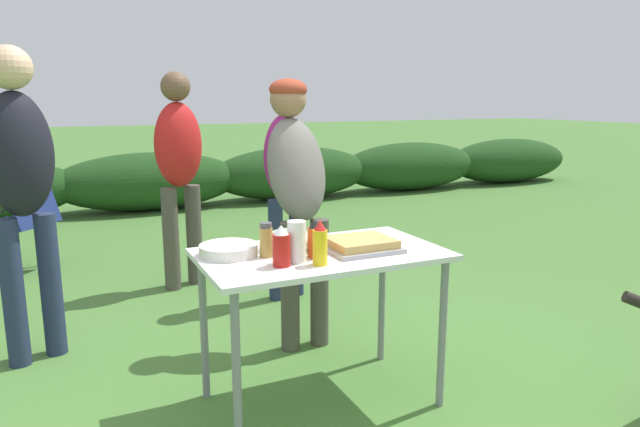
{
  "coord_description": "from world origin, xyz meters",
  "views": [
    {
      "loc": [
        -1.05,
        -2.27,
        1.42
      ],
      "look_at": [
        0.05,
        0.12,
        0.89
      ],
      "focal_mm": 32.0,
      "sensor_mm": 36.0,
      "label": 1
    }
  ],
  "objects_px": {
    "folding_table": "(321,268)",
    "hot_sauce_bottle": "(316,240)",
    "mustard_bottle": "(320,244)",
    "standing_person_in_olive_jacket": "(21,176)",
    "plate_stack": "(229,250)",
    "ketchup_bottle": "(281,247)",
    "food_tray": "(361,245)",
    "mixing_bowl": "(290,240)",
    "standing_person_in_dark_puffer": "(285,172)",
    "paper_cup_stack": "(297,242)",
    "standing_person_in_red_jacket": "(179,161)",
    "spice_jar": "(266,240)",
    "camp_chair_green_behind_table": "(17,216)",
    "standing_person_with_beanie": "(297,180)"
  },
  "relations": [
    {
      "from": "standing_person_with_beanie",
      "to": "standing_person_in_dark_puffer",
      "type": "relative_size",
      "value": 1.01
    },
    {
      "from": "spice_jar",
      "to": "hot_sauce_bottle",
      "type": "distance_m",
      "value": 0.22
    },
    {
      "from": "mixing_bowl",
      "to": "standing_person_in_dark_puffer",
      "type": "xyz_separation_m",
      "value": [
        0.51,
        1.35,
        0.13
      ]
    },
    {
      "from": "food_tray",
      "to": "standing_person_in_olive_jacket",
      "type": "height_order",
      "value": "standing_person_in_olive_jacket"
    },
    {
      "from": "paper_cup_stack",
      "to": "hot_sauce_bottle",
      "type": "relative_size",
      "value": 1.05
    },
    {
      "from": "paper_cup_stack",
      "to": "mustard_bottle",
      "type": "relative_size",
      "value": 0.93
    },
    {
      "from": "food_tray",
      "to": "ketchup_bottle",
      "type": "height_order",
      "value": "ketchup_bottle"
    },
    {
      "from": "camp_chair_green_behind_table",
      "to": "standing_person_in_olive_jacket",
      "type": "bearing_deg",
      "value": -134.81
    },
    {
      "from": "ketchup_bottle",
      "to": "standing_person_in_dark_puffer",
      "type": "xyz_separation_m",
      "value": [
        0.63,
        1.57,
        0.1
      ]
    },
    {
      "from": "food_tray",
      "to": "spice_jar",
      "type": "xyz_separation_m",
      "value": [
        -0.43,
        0.08,
        0.05
      ]
    },
    {
      "from": "food_tray",
      "to": "plate_stack",
      "type": "relative_size",
      "value": 1.24
    },
    {
      "from": "standing_person_in_red_jacket",
      "to": "folding_table",
      "type": "bearing_deg",
      "value": -105.1
    },
    {
      "from": "ketchup_bottle",
      "to": "hot_sauce_bottle",
      "type": "relative_size",
      "value": 1.03
    },
    {
      "from": "folding_table",
      "to": "standing_person_in_red_jacket",
      "type": "bearing_deg",
      "value": 96.75
    },
    {
      "from": "food_tray",
      "to": "ketchup_bottle",
      "type": "xyz_separation_m",
      "value": [
        -0.42,
        -0.08,
        0.06
      ]
    },
    {
      "from": "hot_sauce_bottle",
      "to": "standing_person_in_red_jacket",
      "type": "height_order",
      "value": "standing_person_in_red_jacket"
    },
    {
      "from": "mustard_bottle",
      "to": "standing_person_in_olive_jacket",
      "type": "bearing_deg",
      "value": 132.35
    },
    {
      "from": "mustard_bottle",
      "to": "camp_chair_green_behind_table",
      "type": "bearing_deg",
      "value": 112.53
    },
    {
      "from": "camp_chair_green_behind_table",
      "to": "paper_cup_stack",
      "type": "bearing_deg",
      "value": -117.74
    },
    {
      "from": "food_tray",
      "to": "mixing_bowl",
      "type": "relative_size",
      "value": 1.32
    },
    {
      "from": "plate_stack",
      "to": "mustard_bottle",
      "type": "distance_m",
      "value": 0.44
    },
    {
      "from": "hot_sauce_bottle",
      "to": "standing_person_in_dark_puffer",
      "type": "xyz_separation_m",
      "value": [
        0.45,
        1.51,
        0.1
      ]
    },
    {
      "from": "hot_sauce_bottle",
      "to": "standing_person_in_red_jacket",
      "type": "relative_size",
      "value": 0.1
    },
    {
      "from": "folding_table",
      "to": "mustard_bottle",
      "type": "bearing_deg",
      "value": -116.48
    },
    {
      "from": "folding_table",
      "to": "standing_person_in_dark_puffer",
      "type": "height_order",
      "value": "standing_person_in_dark_puffer"
    },
    {
      "from": "mixing_bowl",
      "to": "spice_jar",
      "type": "distance_m",
      "value": 0.15
    },
    {
      "from": "plate_stack",
      "to": "hot_sauce_bottle",
      "type": "xyz_separation_m",
      "value": [
        0.34,
        -0.19,
        0.06
      ]
    },
    {
      "from": "folding_table",
      "to": "food_tray",
      "type": "xyz_separation_m",
      "value": [
        0.17,
        -0.05,
        0.1
      ]
    },
    {
      "from": "mixing_bowl",
      "to": "mustard_bottle",
      "type": "xyz_separation_m",
      "value": [
        0.03,
        -0.28,
        0.04
      ]
    },
    {
      "from": "camp_chair_green_behind_table",
      "to": "mustard_bottle",
      "type": "bearing_deg",
      "value": -117.12
    },
    {
      "from": "standing_person_in_red_jacket",
      "to": "camp_chair_green_behind_table",
      "type": "height_order",
      "value": "standing_person_in_red_jacket"
    },
    {
      "from": "mixing_bowl",
      "to": "camp_chair_green_behind_table",
      "type": "height_order",
      "value": "mixing_bowl"
    },
    {
      "from": "food_tray",
      "to": "mixing_bowl",
      "type": "height_order",
      "value": "mixing_bowl"
    },
    {
      "from": "folding_table",
      "to": "food_tray",
      "type": "height_order",
      "value": "food_tray"
    },
    {
      "from": "standing_person_in_dark_puffer",
      "to": "standing_person_in_red_jacket",
      "type": "bearing_deg",
      "value": 124.95
    },
    {
      "from": "folding_table",
      "to": "hot_sauce_bottle",
      "type": "distance_m",
      "value": 0.19
    },
    {
      "from": "spice_jar",
      "to": "folding_table",
      "type": "bearing_deg",
      "value": -5.5
    },
    {
      "from": "spice_jar",
      "to": "paper_cup_stack",
      "type": "bearing_deg",
      "value": -55.15
    },
    {
      "from": "spice_jar",
      "to": "standing_person_with_beanie",
      "type": "bearing_deg",
      "value": 57.87
    },
    {
      "from": "mustard_bottle",
      "to": "standing_person_in_red_jacket",
      "type": "bearing_deg",
      "value": 93.77
    },
    {
      "from": "mixing_bowl",
      "to": "standing_person_in_dark_puffer",
      "type": "distance_m",
      "value": 1.45
    },
    {
      "from": "paper_cup_stack",
      "to": "camp_chair_green_behind_table",
      "type": "bearing_deg",
      "value": 111.91
    },
    {
      "from": "ketchup_bottle",
      "to": "standing_person_in_olive_jacket",
      "type": "distance_m",
      "value": 1.57
    },
    {
      "from": "ketchup_bottle",
      "to": "hot_sauce_bottle",
      "type": "xyz_separation_m",
      "value": [
        0.18,
        0.06,
        -0.0
      ]
    },
    {
      "from": "paper_cup_stack",
      "to": "camp_chair_green_behind_table",
      "type": "distance_m",
      "value": 3.33
    },
    {
      "from": "folding_table",
      "to": "standing_person_in_red_jacket",
      "type": "distance_m",
      "value": 2.04
    },
    {
      "from": "food_tray",
      "to": "mixing_bowl",
      "type": "distance_m",
      "value": 0.33
    },
    {
      "from": "plate_stack",
      "to": "ketchup_bottle",
      "type": "bearing_deg",
      "value": -58.85
    },
    {
      "from": "mustard_bottle",
      "to": "standing_person_with_beanie",
      "type": "relative_size",
      "value": 0.12
    },
    {
      "from": "food_tray",
      "to": "mustard_bottle",
      "type": "distance_m",
      "value": 0.31
    }
  ]
}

